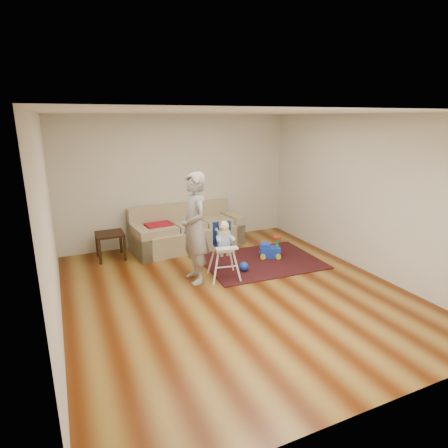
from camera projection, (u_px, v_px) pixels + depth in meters
name	position (u px, v px, depth m)	size (l,w,h in m)	color
ground	(234.00, 291.00, 5.88)	(5.50, 5.50, 0.00)	#512006
room_envelope	(221.00, 168.00, 5.83)	(5.04, 5.52, 2.72)	beige
sofa	(187.00, 227.00, 7.78)	(2.36, 1.16, 0.88)	tan
side_table	(111.00, 246.00, 7.19)	(0.51, 0.51, 0.51)	black
area_rug	(261.00, 261.00, 7.09)	(2.14, 1.61, 0.02)	black
ride_on_toy	(270.00, 247.00, 7.23)	(0.39, 0.28, 0.42)	blue
toy_ball	(244.00, 266.00, 6.60)	(0.17, 0.17, 0.17)	blue
high_chair	(224.00, 251.00, 6.25)	(0.54, 0.54, 1.02)	white
adult	(195.00, 228.00, 6.04)	(0.66, 0.44, 1.82)	gray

